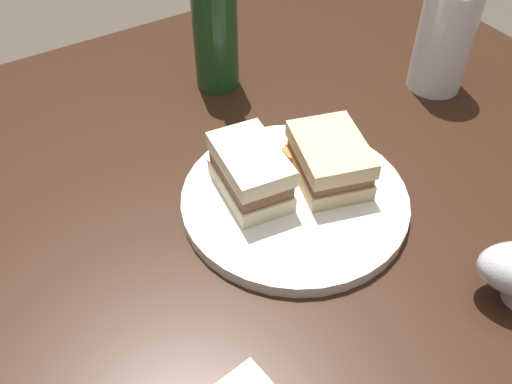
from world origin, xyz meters
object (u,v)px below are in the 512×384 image
(sandwich_half_right, at_px, (251,173))
(cider_bottle, at_px, (214,14))
(plate, at_px, (295,200))
(pint_glass, at_px, (443,43))
(sandwich_half_left, at_px, (329,160))

(sandwich_half_right, height_order, cider_bottle, cider_bottle)
(cider_bottle, bearing_deg, sandwich_half_right, 69.88)
(cider_bottle, bearing_deg, plate, 80.16)
(plate, distance_m, sandwich_half_right, 0.07)
(plate, bearing_deg, sandwich_half_right, -38.81)
(cider_bottle, bearing_deg, pint_glass, 147.38)
(sandwich_half_left, xyz_separation_m, pint_glass, (-0.27, -0.09, 0.03))
(sandwich_half_left, xyz_separation_m, sandwich_half_right, (0.09, -0.03, 0.00))
(plate, distance_m, sandwich_half_left, 0.06)
(cider_bottle, bearing_deg, sandwich_half_left, 90.98)
(plate, relative_size, cider_bottle, 0.94)
(plate, height_order, sandwich_half_right, sandwich_half_right)
(sandwich_half_right, bearing_deg, sandwich_half_left, 163.52)
(plate, bearing_deg, sandwich_half_left, -174.14)
(sandwich_half_right, relative_size, pint_glass, 0.73)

